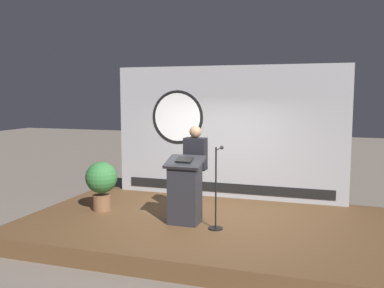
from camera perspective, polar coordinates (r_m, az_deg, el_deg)
The scene contains 7 objects.
ground_plane at distance 8.02m, azimuth 1.30°, elevation -12.01°, with size 40.00×40.00×0.00m, color #6B6056.
stage_platform at distance 7.98m, azimuth 1.30°, elevation -10.99°, with size 6.40×4.00×0.30m, color brown.
banner_display at distance 9.43m, azimuth 4.45°, elevation 1.51°, with size 5.09×0.12×2.87m.
podium at distance 7.60m, azimuth -0.96°, elevation -6.25°, with size 0.64×0.49×1.19m.
speaker_person at distance 7.97m, azimuth 0.45°, elevation -3.50°, with size 0.40×0.26×1.69m.
microphone_stand at distance 7.35m, azimuth 3.25°, elevation -7.40°, with size 0.24×0.53×1.39m.
potted_plant at distance 8.62m, azimuth -11.83°, elevation -4.80°, with size 0.61×0.61×0.96m.
Camera 1 is at (2.24, -7.27, 2.56)m, focal length 40.53 mm.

